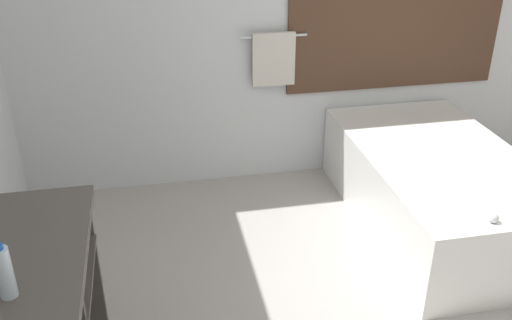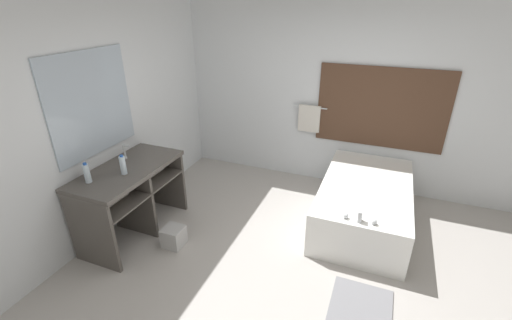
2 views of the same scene
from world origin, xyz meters
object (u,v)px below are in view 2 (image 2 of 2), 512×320
object	(u,v)px
soap_dispenser	(86,171)
water_bottle_1	(123,165)
bathtub	(364,201)
waste_bin	(174,237)
water_bottle_2	(87,173)

from	to	relation	value
soap_dispenser	water_bottle_1	bearing A→B (deg)	37.56
bathtub	waste_bin	distance (m)	2.35
soap_dispenser	waste_bin	world-z (taller)	soap_dispenser
bathtub	water_bottle_2	bearing A→B (deg)	-148.39
water_bottle_2	soap_dispenser	world-z (taller)	water_bottle_2
bathtub	soap_dispenser	distance (m)	3.23
bathtub	water_bottle_2	size ratio (longest dim) A/B	8.38
water_bottle_1	water_bottle_2	distance (m)	0.36
bathtub	waste_bin	xyz separation A→B (m)	(-1.96, -1.29, -0.18)
soap_dispenser	waste_bin	distance (m)	1.18
bathtub	water_bottle_1	distance (m)	2.88
bathtub	soap_dispenser	bearing A→B (deg)	-150.08
water_bottle_2	soap_dispenser	xyz separation A→B (m)	(-0.08, 0.06, -0.02)
bathtub	water_bottle_2	xyz separation A→B (m)	(-2.66, -1.64, 0.67)
bathtub	water_bottle_1	size ratio (longest dim) A/B	8.27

